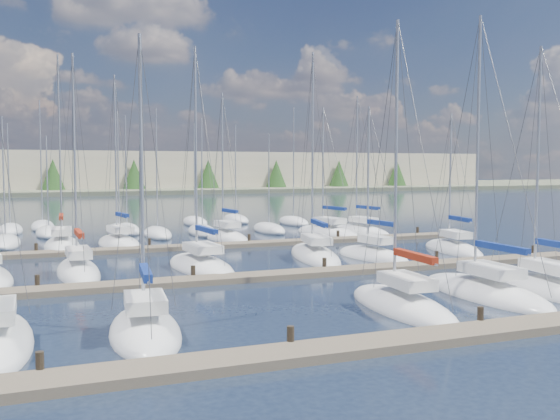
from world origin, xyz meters
name	(u,v)px	position (x,y,z in m)	size (l,w,h in m)	color
ground	(141,218)	(0.00, 60.00, 0.00)	(400.00, 400.00, 0.00)	#1D283B
dock_near	(405,341)	(0.00, 2.01, 0.15)	(44.00, 1.93, 1.10)	#6B5E4C
dock_mid	(267,276)	(0.00, 16.01, 0.15)	(44.00, 1.93, 1.10)	#6B5E4C
dock_far	(204,246)	(0.00, 30.01, 0.15)	(44.00, 1.93, 1.10)	#6B5E4C
sailboat_d	(402,306)	(2.88, 6.72, 0.19)	(3.01, 8.32, 13.42)	white
sailboat_p	(226,237)	(3.33, 35.23, 0.18)	(3.35, 8.07, 13.39)	white
sailboat_o	(119,243)	(-5.82, 34.16, 0.19)	(3.79, 7.91, 14.27)	white
sailboat_e	(484,292)	(8.23, 7.75, 0.18)	(3.20, 9.18, 14.32)	white
sailboat_m	(453,249)	(16.68, 21.40, 0.18)	(3.62, 7.99, 10.95)	white
sailboat_i	(78,271)	(-9.76, 21.32, 0.19)	(2.53, 8.33, 13.59)	white
sailboat_k	(315,255)	(5.86, 22.31, 0.18)	(4.72, 10.30, 14.88)	white
sailboat_l	(373,256)	(9.41, 20.55, 0.18)	(3.31, 7.40, 11.11)	white
sailboat_n	(62,245)	(-10.13, 34.29, 0.19)	(3.03, 8.87, 15.64)	white
sailboat_c	(145,331)	(-8.32, 6.60, 0.18)	(3.29, 7.22, 11.93)	white
sailboat_f	(545,289)	(11.61, 7.35, 0.18)	(3.30, 9.33, 13.04)	white
sailboat_j	(201,266)	(-2.61, 20.69, 0.18)	(3.69, 8.82, 14.36)	white
sailboat_q	(327,233)	(13.11, 35.30, 0.17)	(4.49, 9.04, 12.48)	white
sailboat_r	(361,232)	(16.37, 34.84, 0.19)	(3.62, 8.57, 13.62)	white
distant_boats	(122,230)	(-4.34, 43.76, 0.29)	(36.93, 20.75, 13.30)	#9EA0A5
shoreline	(28,162)	(-13.29, 149.77, 7.44)	(400.00, 60.00, 38.00)	#666B51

